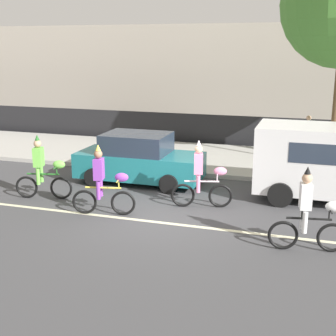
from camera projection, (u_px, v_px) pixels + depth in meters
name	position (u px, v px, depth m)	size (l,w,h in m)	color
ground_plane	(159.00, 215.00, 12.51)	(80.00, 80.00, 0.00)	#424244
road_centre_line	(152.00, 222.00, 12.05)	(36.00, 0.14, 0.01)	beige
sidewalk_curb	(211.00, 159.00, 18.49)	(60.00, 5.00, 0.15)	#ADAAA3
fence_line	(225.00, 131.00, 21.01)	(40.00, 0.08, 1.40)	black
building_backdrop	(230.00, 73.00, 28.83)	(28.00, 8.00, 5.56)	#B2A899
parade_cyclist_lime	(43.00, 171.00, 13.68)	(1.70, 0.55, 1.92)	black
parade_cyclist_purple	(104.00, 184.00, 12.36)	(1.70, 0.55, 1.92)	black
parade_cyclist_pink	(202.00, 178.00, 12.94)	(1.68, 0.60, 1.92)	black
parade_cyclist_zebra	(310.00, 215.00, 10.14)	(1.71, 0.53, 1.92)	black
parked_car_teal	(139.00, 159.00, 15.36)	(4.10, 1.92, 1.64)	#1E727A
pedestrian_onlooker	(308.00, 135.00, 18.39)	(0.32, 0.20, 1.62)	#33333D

